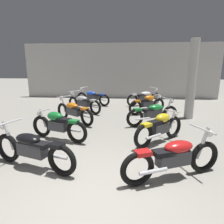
% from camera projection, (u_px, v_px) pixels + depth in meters
% --- Properties ---
extents(ground_plane, '(60.00, 60.00, 0.00)m').
position_uv_depth(ground_plane, '(91.00, 201.00, 3.13)').
color(ground_plane, gray).
extents(back_wall, '(12.90, 0.24, 3.60)m').
position_uv_depth(back_wall, '(120.00, 71.00, 12.85)').
color(back_wall, '#BCBAB7').
rests_on(back_wall, ground).
extents(support_pillar, '(0.36, 0.36, 3.20)m').
position_uv_depth(support_pillar, '(192.00, 80.00, 7.76)').
color(support_pillar, '#BCBAB7').
rests_on(support_pillar, ground).
extents(motorcycle_left_row_0, '(2.09, 0.92, 0.97)m').
position_uv_depth(motorcycle_left_row_0, '(32.00, 148.00, 4.06)').
color(motorcycle_left_row_0, black).
rests_on(motorcycle_left_row_0, ground).
extents(motorcycle_left_row_1, '(1.89, 0.78, 0.88)m').
position_uv_depth(motorcycle_left_row_1, '(58.00, 125.00, 5.65)').
color(motorcycle_left_row_1, black).
rests_on(motorcycle_left_row_1, ground).
extents(motorcycle_left_row_2, '(1.80, 1.39, 0.97)m').
position_uv_depth(motorcycle_left_row_2, '(74.00, 111.00, 7.43)').
color(motorcycle_left_row_2, black).
rests_on(motorcycle_left_row_2, ground).
extents(motorcycle_left_row_3, '(1.86, 1.31, 0.97)m').
position_uv_depth(motorcycle_left_row_3, '(84.00, 103.00, 9.08)').
color(motorcycle_left_row_3, black).
rests_on(motorcycle_left_row_3, ground).
extents(motorcycle_left_row_4, '(2.03, 1.06, 0.97)m').
position_uv_depth(motorcycle_left_row_4, '(93.00, 97.00, 10.77)').
color(motorcycle_left_row_4, black).
rests_on(motorcycle_left_row_4, ground).
extents(motorcycle_right_row_0, '(2.04, 1.03, 0.97)m').
position_uv_depth(motorcycle_right_row_0, '(174.00, 157.00, 3.68)').
color(motorcycle_right_row_0, black).
rests_on(motorcycle_right_row_0, ground).
extents(motorcycle_right_row_1, '(1.54, 1.40, 0.88)m').
position_uv_depth(motorcycle_right_row_1, '(160.00, 127.00, 5.44)').
color(motorcycle_right_row_1, black).
rests_on(motorcycle_right_row_1, ground).
extents(motorcycle_right_row_2, '(2.00, 1.10, 0.97)m').
position_uv_depth(motorcycle_right_row_2, '(153.00, 113.00, 7.11)').
color(motorcycle_right_row_2, black).
rests_on(motorcycle_right_row_2, ground).
extents(motorcycle_right_row_3, '(1.74, 1.13, 0.88)m').
position_uv_depth(motorcycle_right_row_3, '(147.00, 104.00, 8.79)').
color(motorcycle_right_row_3, black).
rests_on(motorcycle_right_row_3, ground).
extents(motorcycle_right_row_4, '(1.95, 1.17, 0.97)m').
position_uv_depth(motorcycle_right_row_4, '(144.00, 97.00, 10.68)').
color(motorcycle_right_row_4, black).
rests_on(motorcycle_right_row_4, ground).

